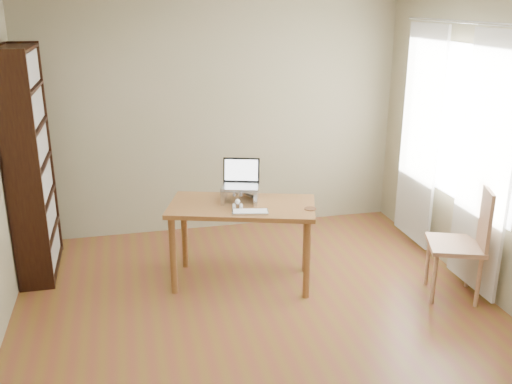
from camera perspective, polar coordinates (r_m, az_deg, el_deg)
The scene contains 10 objects.
room at distance 4.06m, azimuth 1.69°, elevation 2.07°, with size 4.04×4.54×2.64m.
bookshelf at distance 5.55m, azimuth -21.65°, elevation 2.62°, with size 0.30×0.90×2.10m.
curtains at distance 5.54m, azimuth 18.78°, elevation 4.22°, with size 0.03×1.90×2.25m.
desk at distance 5.06m, azimuth -1.40°, elevation -2.41°, with size 1.41×0.99×0.75m.
laptop_stand at distance 5.07m, azimuth -1.61°, elevation -0.07°, with size 0.32×0.25×0.13m.
laptop at distance 5.09m, azimuth -1.75°, elevation 1.29°, with size 0.38×0.36×0.23m.
keyboard at distance 4.82m, azimuth -0.59°, elevation -1.99°, with size 0.33×0.19×0.02m.
coaster at distance 4.93m, azimuth 5.45°, elevation -1.68°, with size 0.10×0.10×0.01m, color #502E1B.
cat at distance 5.10m, azimuth -1.99°, elevation -0.18°, with size 0.24×0.48×0.15m.
chair at distance 5.18m, azimuth 20.13°, elevation -4.25°, with size 0.57×0.57×1.00m.
Camera 1 is at (-0.97, -3.75, 2.47)m, focal length 40.00 mm.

